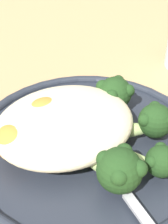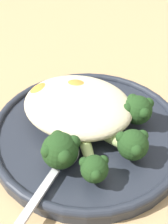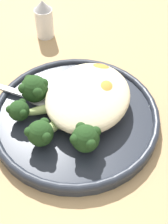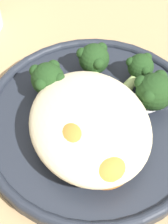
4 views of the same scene
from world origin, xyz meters
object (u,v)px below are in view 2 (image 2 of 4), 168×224
object	(u,v)px
plate	(88,132)
broccoli_stalk_3	(130,111)
broccoli_stalk_0	(62,146)
broccoli_stalk_1	(90,157)
broccoli_stalk_2	(119,138)
sweet_potato_chunk_0	(43,97)
quinoa_mound	(78,105)
spoon	(60,162)
sweet_potato_chunk_1	(76,94)

from	to	relation	value
plate	broccoli_stalk_3	xyz separation A→B (m)	(0.05, 0.03, 0.03)
broccoli_stalk_3	broccoli_stalk_0	bearing A→B (deg)	-142.18
broccoli_stalk_1	broccoli_stalk_2	world-z (taller)	broccoli_stalk_2
broccoli_stalk_2	sweet_potato_chunk_0	bearing A→B (deg)	-174.83
broccoli_stalk_1	quinoa_mound	bearing A→B (deg)	177.33
sweet_potato_chunk_0	spoon	world-z (taller)	sweet_potato_chunk_0
sweet_potato_chunk_1	plate	bearing A→B (deg)	-46.77
sweet_potato_chunk_1	spoon	world-z (taller)	sweet_potato_chunk_1
broccoli_stalk_1	sweet_potato_chunk_0	distance (m)	0.12
broccoli_stalk_2	broccoli_stalk_0	bearing A→B (deg)	-123.38
plate	broccoli_stalk_1	world-z (taller)	broccoli_stalk_1
sweet_potato_chunk_1	broccoli_stalk_3	bearing A→B (deg)	-1.72
broccoli_stalk_0	spoon	bearing A→B (deg)	1.36
plate	broccoli_stalk_3	distance (m)	0.06
broccoli_stalk_1	sweet_potato_chunk_0	size ratio (longest dim) A/B	2.07
sweet_potato_chunk_1	quinoa_mound	bearing A→B (deg)	-58.43
broccoli_stalk_2	sweet_potato_chunk_1	world-z (taller)	sweet_potato_chunk_1
sweet_potato_chunk_1	spoon	bearing A→B (deg)	-75.22
quinoa_mound	broccoli_stalk_2	distance (m)	0.08
broccoli_stalk_1	broccoli_stalk_3	xyz separation A→B (m)	(0.02, 0.09, 0.01)
sweet_potato_chunk_0	sweet_potato_chunk_1	bearing A→B (deg)	27.94
broccoli_stalk_0	broccoli_stalk_2	world-z (taller)	broccoli_stalk_0
plate	broccoli_stalk_3	world-z (taller)	broccoli_stalk_3
broccoli_stalk_1	broccoli_stalk_2	size ratio (longest dim) A/B	0.86
broccoli_stalk_0	spoon	world-z (taller)	broccoli_stalk_0
broccoli_stalk_2	sweet_potato_chunk_0	xyz separation A→B (m)	(-0.12, 0.03, 0.00)
quinoa_mound	sweet_potato_chunk_1	world-z (taller)	same
plate	broccoli_stalk_0	bearing A→B (deg)	-96.64
broccoli_stalk_0	sweet_potato_chunk_0	bearing A→B (deg)	-148.10
broccoli_stalk_0	quinoa_mound	bearing A→B (deg)	179.97
broccoli_stalk_1	sweet_potato_chunk_1	size ratio (longest dim) A/B	2.03
broccoli_stalk_1	spoon	size ratio (longest dim) A/B	0.85
plate	sweet_potato_chunk_1	bearing A→B (deg)	133.23
plate	spoon	size ratio (longest dim) A/B	2.09
broccoli_stalk_0	broccoli_stalk_2	xyz separation A→B (m)	(0.06, 0.04, -0.00)
quinoa_mound	broccoli_stalk_0	size ratio (longest dim) A/B	1.37
broccoli_stalk_2	broccoli_stalk_3	size ratio (longest dim) A/B	1.01
broccoli_stalk_1	broccoli_stalk_3	bearing A→B (deg)	132.18
plate	sweet_potato_chunk_1	distance (m)	0.06
plate	sweet_potato_chunk_0	size ratio (longest dim) A/B	5.07
broccoli_stalk_1	broccoli_stalk_3	distance (m)	0.09
broccoli_stalk_3	sweet_potato_chunk_0	xyz separation A→B (m)	(-0.12, -0.02, -0.00)
plate	broccoli_stalk_2	xyz separation A→B (m)	(0.05, -0.02, 0.03)
quinoa_mound	spoon	bearing A→B (deg)	-79.62
quinoa_mound	broccoli_stalk_1	xyz separation A→B (m)	(0.05, -0.07, -0.01)
plate	quinoa_mound	size ratio (longest dim) A/B	1.76
broccoli_stalk_3	sweet_potato_chunk_0	distance (m)	0.12
sweet_potato_chunk_0	spoon	size ratio (longest dim) A/B	0.41
quinoa_mound	plate	bearing A→B (deg)	-35.93
broccoli_stalk_3	broccoli_stalk_1	bearing A→B (deg)	-124.41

